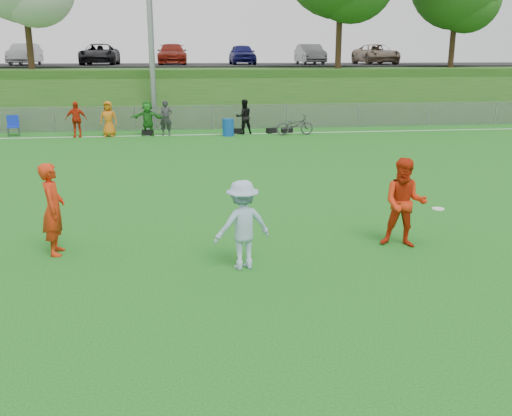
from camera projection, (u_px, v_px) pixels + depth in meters
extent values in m
plane|color=#125615|center=(277.00, 261.00, 11.03)|extent=(120.00, 120.00, 0.00)
cube|color=white|center=(215.00, 134.00, 28.23)|extent=(60.00, 0.10, 0.01)
cube|color=gray|center=(212.00, 118.00, 29.98)|extent=(58.00, 0.02, 1.20)
cube|color=gray|center=(212.00, 105.00, 29.81)|extent=(58.00, 0.04, 0.04)
cylinder|color=gray|center=(150.00, 10.00, 28.93)|extent=(0.30, 0.30, 12.00)
cube|color=#1A4914|center=(202.00, 88.00, 40.26)|extent=(120.00, 18.00, 3.00)
cube|color=black|center=(200.00, 65.00, 41.77)|extent=(120.00, 12.00, 0.10)
cylinder|color=black|center=(25.00, 0.00, 31.83)|extent=(0.36, 0.36, 7.50)
cylinder|color=black|center=(455.00, 11.00, 36.28)|extent=(0.36, 0.36, 7.00)
imported|color=#999A9F|center=(25.00, 54.00, 39.02)|extent=(1.52, 4.37, 1.44)
imported|color=black|center=(100.00, 54.00, 39.68)|extent=(2.39, 5.18, 1.44)
imported|color=maroon|center=(172.00, 54.00, 40.34)|extent=(2.02, 4.96, 1.44)
imported|color=#131355|center=(242.00, 54.00, 41.00)|extent=(1.70, 4.23, 1.44)
imported|color=slate|center=(310.00, 54.00, 41.67)|extent=(1.52, 4.37, 1.44)
imported|color=gray|center=(376.00, 54.00, 42.33)|extent=(2.39, 5.18, 1.44)
imported|color=red|center=(76.00, 119.00, 27.14)|extent=(1.01, 0.45, 1.69)
imported|color=#C56612|center=(108.00, 119.00, 27.34)|extent=(0.89, 0.64, 1.69)
imported|color=#22751F|center=(148.00, 118.00, 27.58)|extent=(1.64, 0.78, 1.69)
imported|color=#2C2C2E|center=(166.00, 118.00, 27.70)|extent=(0.66, 0.47, 1.69)
imported|color=black|center=(244.00, 117.00, 28.20)|extent=(0.92, 0.77, 1.69)
cube|color=black|center=(148.00, 133.00, 27.86)|extent=(0.58, 0.34, 0.26)
cube|color=black|center=(236.00, 131.00, 28.44)|extent=(0.60, 0.41, 0.26)
cube|color=black|center=(272.00, 131.00, 28.67)|extent=(0.61, 0.45, 0.26)
cube|color=black|center=(287.00, 130.00, 28.78)|extent=(0.58, 0.34, 0.26)
imported|color=red|center=(53.00, 209.00, 11.23)|extent=(0.48, 0.70, 1.85)
imported|color=red|center=(405.00, 203.00, 11.67)|extent=(1.10, 0.99, 1.86)
imported|color=#96B0D0|center=(243.00, 225.00, 10.49)|extent=(1.21, 0.89, 1.68)
cylinder|color=silver|center=(438.00, 209.00, 11.53)|extent=(0.25, 0.25, 0.02)
cylinder|color=#0D4293|center=(228.00, 127.00, 27.63)|extent=(0.61, 0.61, 0.84)
cube|color=#1029B1|center=(13.00, 127.00, 27.60)|extent=(0.64, 0.64, 0.05)
cube|color=#1029B1|center=(13.00, 121.00, 27.76)|extent=(0.55, 0.14, 0.55)
imported|color=#2E2E30|center=(295.00, 125.00, 27.92)|extent=(1.91, 0.82, 0.98)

